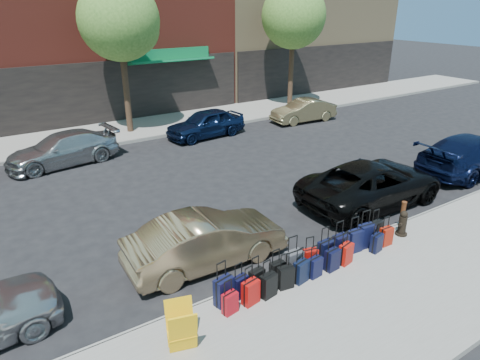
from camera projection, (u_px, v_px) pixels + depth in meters
ground at (213, 204)px, 14.48m from camera, size 120.00×120.00×0.00m
sidewalk_near at (359, 309)px, 9.42m from camera, size 60.00×4.00×0.15m
sidewalk_far at (118, 132)px, 22.19m from camera, size 60.00×4.00×0.15m
curb_near at (299, 265)px, 10.98m from camera, size 60.00×0.08×0.15m
curb_far at (132, 141)px, 20.62m from camera, size 60.00×0.08×0.15m
tree_center at (122, 22)px, 20.05m from camera, size 3.80×3.80×7.27m
tree_right at (295, 18)px, 25.31m from camera, size 3.80×3.80×7.27m
suitcase_front_0 at (224, 291)px, 9.36m from camera, size 0.48×0.33×1.05m
suitcase_front_1 at (240, 287)px, 9.60m from camera, size 0.39×0.26×0.86m
suitcase_front_2 at (257, 280)px, 9.82m from camera, size 0.39×0.25×0.88m
suitcase_front_3 at (277, 272)px, 10.13m from camera, size 0.36×0.20×0.86m
suitcase_front_4 at (294, 263)px, 10.35m from camera, size 0.44×0.26×1.05m
suitcase_front_5 at (310, 259)px, 10.62m from camera, size 0.40×0.27×0.88m
suitcase_front_6 at (326, 252)px, 10.85m from camera, size 0.42×0.24×1.00m
suitcase_front_7 at (340, 246)px, 11.10m from camera, size 0.43×0.24×1.02m
suitcase_front_8 at (355, 241)px, 11.34m from camera, size 0.43×0.26×1.00m
suitcase_front_9 at (366, 236)px, 11.54m from camera, size 0.47×0.29×1.07m
suitcase_front_10 at (376, 231)px, 11.88m from camera, size 0.39×0.22×0.93m
suitcase_back_0 at (230, 303)px, 9.11m from camera, size 0.36×0.25×0.80m
suitcase_back_1 at (251, 292)px, 9.39m from camera, size 0.42×0.29×0.92m
suitcase_back_2 at (268, 285)px, 9.62m from camera, size 0.41×0.28×0.91m
suitcase_back_3 at (286, 277)px, 9.91m from camera, size 0.40×0.27×0.88m
suitcase_back_4 at (301, 272)px, 10.12m from camera, size 0.41×0.28×0.89m
suitcase_back_5 at (315, 267)px, 10.32m from camera, size 0.37×0.24×0.84m
suitcase_back_6 at (332, 260)px, 10.58m from camera, size 0.40×0.25×0.91m
suitcase_back_7 at (346, 254)px, 10.83m from camera, size 0.41×0.29×0.89m
suitcase_back_9 at (377, 243)px, 11.36m from camera, size 0.37×0.26×0.82m
suitcase_back_10 at (386, 236)px, 11.66m from camera, size 0.36×0.22×0.85m
fire_hydrant at (403, 224)px, 12.15m from camera, size 0.39×0.34×0.75m
bollard at (403, 214)px, 12.53m from camera, size 0.15×0.15×0.82m
display_rack at (181, 328)px, 8.10m from camera, size 0.67×0.71×0.96m
car_near_1 at (206, 240)px, 10.94m from camera, size 4.23×1.58×1.38m
car_near_2 at (372, 183)px, 14.24m from camera, size 5.29×2.44×1.47m
car_near_3 at (473, 154)px, 16.85m from camera, size 5.29×2.25×1.52m
car_far_1 at (63, 149)px, 17.75m from camera, size 4.74×2.43×1.31m
car_far_2 at (206, 123)px, 21.35m from camera, size 4.19×2.00×1.38m
car_far_3 at (304, 111)px, 24.09m from camera, size 3.87×1.58×1.25m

